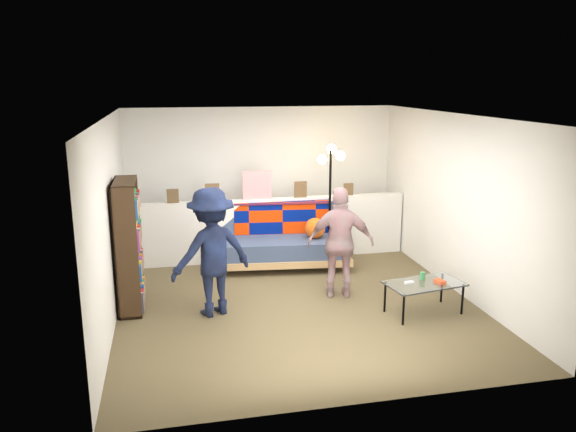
% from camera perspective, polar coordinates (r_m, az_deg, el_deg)
% --- Properties ---
extents(ground, '(5.00, 5.00, 0.00)m').
position_cam_1_polar(ground, '(7.49, 0.65, -8.54)').
color(ground, brown).
rests_on(ground, ground).
extents(room_shell, '(4.60, 5.05, 2.45)m').
position_cam_1_polar(room_shell, '(7.49, -0.11, 4.75)').
color(room_shell, silver).
rests_on(room_shell, ground).
extents(half_wall_ledge, '(4.45, 0.15, 1.00)m').
position_cam_1_polar(half_wall_ledge, '(9.01, -1.87, -1.33)').
color(half_wall_ledge, silver).
rests_on(half_wall_ledge, ground).
extents(ledge_decor, '(2.97, 0.02, 0.45)m').
position_cam_1_polar(ledge_decor, '(8.80, -3.33, 2.82)').
color(ledge_decor, brown).
rests_on(ledge_decor, half_wall_ledge).
extents(futon_sofa, '(2.08, 1.16, 0.86)m').
position_cam_1_polar(futon_sofa, '(8.72, -0.31, -2.52)').
color(futon_sofa, tan).
rests_on(futon_sofa, ground).
extents(bookshelf, '(0.27, 0.82, 1.64)m').
position_cam_1_polar(bookshelf, '(7.30, -15.90, -3.31)').
color(bookshelf, black).
rests_on(bookshelf, ground).
extents(coffee_table, '(1.02, 0.67, 0.49)m').
position_cam_1_polar(coffee_table, '(7.18, 13.72, -6.80)').
color(coffee_table, black).
rests_on(coffee_table, ground).
extents(floor_lamp, '(0.39, 0.34, 1.86)m').
position_cam_1_polar(floor_lamp, '(8.77, 4.37, 3.70)').
color(floor_lamp, black).
rests_on(floor_lamp, ground).
extents(person_left, '(1.17, 0.92, 1.59)m').
position_cam_1_polar(person_left, '(6.89, -7.78, -3.65)').
color(person_left, black).
rests_on(person_left, ground).
extents(person_right, '(0.93, 0.57, 1.49)m').
position_cam_1_polar(person_right, '(7.43, 5.37, -2.72)').
color(person_right, pink).
rests_on(person_right, ground).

